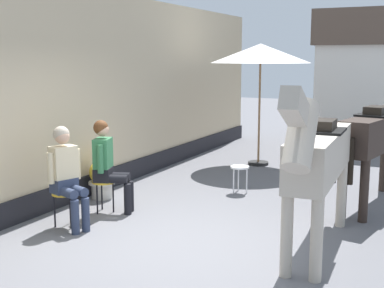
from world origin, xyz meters
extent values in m
plane|color=slate|center=(0.00, 3.00, 0.00)|extent=(40.00, 40.00, 0.00)
cube|color=#CCB793|center=(-2.55, 1.50, 1.70)|extent=(0.30, 14.00, 3.40)
cube|color=black|center=(-2.53, 1.50, 0.18)|extent=(0.34, 14.00, 0.36)
cube|color=silver|center=(1.40, 9.12, 1.30)|extent=(3.20, 2.40, 2.60)
cylinder|color=gold|center=(-1.71, -0.09, 0.46)|extent=(0.34, 0.34, 0.03)
cylinder|color=black|center=(-1.57, -0.14, 0.22)|extent=(0.02, 0.02, 0.45)
cylinder|color=black|center=(-1.73, 0.04, 0.22)|extent=(0.02, 0.02, 0.45)
cylinder|color=black|center=(-1.81, -0.18, 0.22)|extent=(0.02, 0.02, 0.45)
cube|color=#2D3851|center=(-1.71, -0.09, 0.58)|extent=(0.33, 0.38, 0.20)
cube|color=beige|center=(-1.71, -0.09, 0.90)|extent=(0.32, 0.39, 0.44)
sphere|color=tan|center=(-1.71, -0.09, 1.25)|extent=(0.20, 0.20, 0.20)
sphere|color=#B2A38E|center=(-1.72, -0.09, 1.28)|extent=(0.22, 0.22, 0.22)
cylinder|color=#2D3851|center=(-1.50, -0.08, 0.53)|extent=(0.40, 0.25, 0.13)
cylinder|color=#2D3851|center=(-1.32, -0.15, 0.23)|extent=(0.11, 0.11, 0.46)
cylinder|color=#2D3851|center=(-1.55, -0.23, 0.53)|extent=(0.40, 0.25, 0.13)
cylinder|color=#2D3851|center=(-1.37, -0.30, 0.23)|extent=(0.11, 0.11, 0.46)
cylinder|color=beige|center=(-1.62, 0.09, 0.85)|extent=(0.09, 0.09, 0.42)
cylinder|color=beige|center=(-1.75, -0.29, 0.85)|extent=(0.09, 0.09, 0.42)
cylinder|color=gold|center=(-1.62, 0.70, 0.46)|extent=(0.34, 0.34, 0.03)
cylinder|color=black|center=(-1.49, 0.74, 0.22)|extent=(0.02, 0.02, 0.45)
cylinder|color=black|center=(-1.73, 0.79, 0.22)|extent=(0.02, 0.02, 0.45)
cylinder|color=black|center=(-1.65, 0.56, 0.22)|extent=(0.02, 0.02, 0.45)
cube|color=black|center=(-1.62, 0.70, 0.58)|extent=(0.33, 0.38, 0.20)
cube|color=#337247|center=(-1.62, 0.70, 0.90)|extent=(0.32, 0.39, 0.44)
sphere|color=tan|center=(-1.62, 0.70, 1.25)|extent=(0.20, 0.20, 0.20)
sphere|color=#593319|center=(-1.64, 0.69, 1.28)|extent=(0.22, 0.22, 0.22)
cylinder|color=black|center=(-1.47, 0.84, 0.53)|extent=(0.40, 0.25, 0.13)
cylinder|color=black|center=(-1.29, 0.90, 0.23)|extent=(0.11, 0.11, 0.46)
cylinder|color=black|center=(-1.42, 0.68, 0.53)|extent=(0.40, 0.25, 0.13)
cylinder|color=black|center=(-1.24, 0.75, 0.23)|extent=(0.11, 0.11, 0.46)
cylinder|color=#337247|center=(-1.67, 0.89, 0.85)|extent=(0.09, 0.09, 0.42)
cylinder|color=#337247|center=(-1.54, 0.52, 0.85)|extent=(0.09, 0.09, 0.42)
cube|color=#B2A899|center=(1.59, 0.59, 1.16)|extent=(0.55, 2.22, 0.52)
cylinder|color=#B2A899|center=(1.79, -0.38, 0.45)|extent=(0.13, 0.13, 0.90)
cylinder|color=#B2A899|center=(1.48, -0.39, 0.45)|extent=(0.13, 0.13, 0.90)
cylinder|color=#B2A899|center=(1.69, 1.56, 0.45)|extent=(0.13, 0.13, 0.90)
cylinder|color=#B2A899|center=(1.38, 1.54, 0.45)|extent=(0.13, 0.13, 0.90)
cylinder|color=#B2A899|center=(1.65, -0.61, 1.55)|extent=(0.31, 0.64, 0.73)
cube|color=#B2A899|center=(1.66, -0.95, 1.86)|extent=(0.21, 0.54, 0.40)
cube|color=black|center=(1.65, -0.59, 1.69)|extent=(0.07, 0.63, 0.48)
cylinder|color=black|center=(1.53, 1.73, 0.89)|extent=(0.10, 0.10, 0.65)
cube|color=black|center=(1.58, 0.69, 1.44)|extent=(0.53, 0.62, 0.03)
cube|color=black|center=(1.58, 0.69, 1.51)|extent=(0.30, 0.45, 0.12)
cube|color=#2D231E|center=(1.97, 2.86, 1.16)|extent=(0.84, 2.24, 0.52)
cylinder|color=#2D231E|center=(2.00, 3.86, 0.45)|extent=(0.13, 0.13, 0.90)
cylinder|color=#2D231E|center=(1.64, 1.95, 0.45)|extent=(0.13, 0.13, 0.90)
cylinder|color=#2D231E|center=(1.94, 1.89, 0.45)|extent=(0.13, 0.13, 0.90)
cylinder|color=black|center=(1.76, 1.74, 0.89)|extent=(0.12, 0.12, 0.65)
cube|color=black|center=(1.95, 2.77, 1.44)|extent=(0.60, 0.68, 0.03)
cube|color=black|center=(1.95, 2.77, 1.51)|extent=(0.36, 0.48, 0.12)
cylinder|color=beige|center=(-2.12, 1.32, 0.14)|extent=(0.34, 0.34, 0.28)
cylinder|color=beige|center=(-2.12, 1.32, 0.26)|extent=(0.43, 0.43, 0.04)
sphere|color=gold|center=(-2.12, 1.32, 0.44)|extent=(0.40, 0.40, 0.40)
cylinder|color=black|center=(-0.68, 5.06, 0.03)|extent=(0.44, 0.44, 0.06)
cylinder|color=olive|center=(-0.68, 5.06, 1.10)|extent=(0.04, 0.04, 2.20)
cone|color=silver|center=(-0.68, 5.06, 2.38)|extent=(2.10, 2.10, 0.40)
cylinder|color=white|center=(-0.20, 2.66, 0.45)|extent=(0.32, 0.32, 0.03)
cylinder|color=silver|center=(-0.07, 2.66, 0.22)|extent=(0.02, 0.02, 0.43)
cylinder|color=silver|center=(-0.27, 2.78, 0.22)|extent=(0.02, 0.02, 0.43)
cylinder|color=silver|center=(-0.27, 2.55, 0.22)|extent=(0.02, 0.02, 0.43)
camera|label=1|loc=(2.88, -5.52, 2.30)|focal=48.76mm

